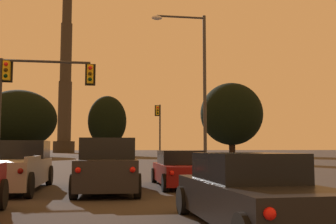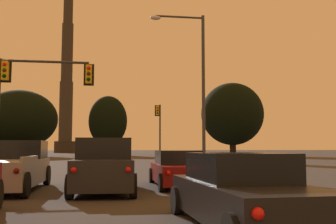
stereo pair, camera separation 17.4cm
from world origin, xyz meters
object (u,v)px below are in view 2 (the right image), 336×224
suv_center_lane_front (105,166)px  pickup_truck_left_lane_front (12,168)px  smokestack (67,78)px  traffic_light_far_right (159,124)px  sedan_right_lane_front (178,169)px  street_lamp (196,76)px  traffic_light_overhead_left (30,87)px  sedan_right_lane_second (243,193)px

suv_center_lane_front → pickup_truck_left_lane_front: bearing=164.1°
suv_center_lane_front → smokestack: 119.13m
suv_center_lane_front → smokestack: (-14.12, 115.97, 23.31)m
traffic_light_far_right → smokestack: bearing=103.0°
sedan_right_lane_front → street_lamp: bearing=72.6°
traffic_light_overhead_left → sedan_right_lane_front: bearing=-42.9°
suv_center_lane_front → traffic_light_overhead_left: traffic_light_overhead_left is taller
traffic_light_far_right → street_lamp: (-0.44, -21.41, 1.59)m
sedan_right_lane_front → smokestack: 117.99m
pickup_truck_left_lane_front → sedan_right_lane_front: size_ratio=1.17×
sedan_right_lane_second → suv_center_lane_front: bearing=109.5°
sedan_right_lane_second → street_lamp: bearing=78.5°
pickup_truck_left_lane_front → sedan_right_lane_front: (6.26, 0.54, -0.14)m
suv_center_lane_front → street_lamp: 11.29m
pickup_truck_left_lane_front → sedan_right_lane_second: bearing=-52.5°
pickup_truck_left_lane_front → street_lamp: (8.58, 7.65, 5.01)m
suv_center_lane_front → pickup_truck_left_lane_front: size_ratio=0.90×
sedan_right_lane_front → traffic_light_overhead_left: size_ratio=0.74×
suv_center_lane_front → sedan_right_lane_second: bearing=-66.5°
traffic_light_far_right → sedan_right_lane_front: bearing=-95.5°
sedan_right_lane_second → traffic_light_overhead_left: 16.97m
traffic_light_overhead_left → street_lamp: size_ratio=0.67×
sedan_right_lane_front → traffic_light_overhead_left: bearing=137.8°
traffic_light_far_right → smokestack: size_ratio=0.10×
traffic_light_overhead_left → street_lamp: 9.47m
sedan_right_lane_second → sedan_right_lane_front: same height
sedan_right_lane_second → pickup_truck_left_lane_front: pickup_truck_left_lane_front is taller
sedan_right_lane_second → sedan_right_lane_front: size_ratio=1.01×
sedan_right_lane_front → street_lamp: 9.08m
smokestack → pickup_truck_left_lane_front: bearing=-84.7°
smokestack → sedan_right_lane_front: bearing=-81.5°
street_lamp → smokestack: size_ratio=0.15×
suv_center_lane_front → street_lamp: (5.20, 8.73, 4.91)m
sedan_right_lane_second → traffic_light_far_right: 37.16m
suv_center_lane_front → street_lamp: bearing=61.0°
sedan_right_lane_front → street_lamp: street_lamp is taller
sedan_right_lane_front → smokestack: size_ratio=0.08×
sedan_right_lane_second → street_lamp: 16.49m
traffic_light_far_right → street_lamp: 21.47m
traffic_light_overhead_left → smokestack: (-9.92, 107.78, 19.31)m
traffic_light_far_right → smokestack: smokestack is taller
sedan_right_lane_second → sedan_right_lane_front: (0.20, 8.34, 0.00)m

